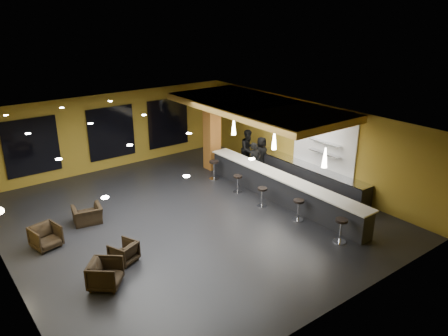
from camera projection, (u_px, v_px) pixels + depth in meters
floor at (188, 218)px, 15.82m from camera, size 12.00×13.00×0.10m
ceiling at (185, 122)px, 14.55m from camera, size 12.00×13.00×0.10m
wall_back at (110, 131)px, 20.08m from camera, size 12.00×0.10×3.50m
wall_front at (336, 252)px, 10.30m from camera, size 12.00×0.10×3.50m
wall_right at (307, 141)px, 18.60m from camera, size 0.10×13.00×3.50m
wood_soffit at (256, 106)px, 17.62m from camera, size 3.60×8.00×0.28m
window_left at (32, 147)px, 18.04m from camera, size 2.20×0.06×2.40m
window_center at (111, 133)px, 20.02m from camera, size 2.20×0.06×2.40m
window_right at (168, 123)px, 21.71m from camera, size 2.20×0.06×2.40m
tile_backsplash at (324, 142)px, 17.71m from camera, size 0.06×3.20×2.40m
bar_counter at (281, 189)px, 16.94m from camera, size 0.60×8.00×1.00m
bar_top at (282, 177)px, 16.75m from camera, size 0.78×8.10×0.05m
prep_counter at (307, 176)px, 18.47m from camera, size 0.70×6.00×0.86m
prep_top at (308, 165)px, 18.31m from camera, size 0.72×6.00×0.03m
wall_shelf_lower at (325, 153)px, 17.63m from camera, size 0.30×1.50×0.03m
wall_shelf_upper at (326, 142)px, 17.47m from camera, size 0.30×1.50×0.03m
column at (212, 132)px, 19.94m from camera, size 0.60×0.60×3.50m
wall_sconce at (0, 211)px, 12.23m from camera, size 0.22×0.22×0.22m
pendant_0 at (325, 158)px, 14.79m from camera, size 0.20×0.20×0.70m
pendant_1 at (274, 141)px, 16.66m from camera, size 0.20×0.20×0.70m
pendant_2 at (234, 127)px, 18.53m from camera, size 0.20×0.20×0.70m
staff_a at (255, 161)px, 18.95m from camera, size 0.65×0.46×1.67m
staff_b at (248, 149)px, 20.26m from camera, size 0.94×0.75×1.85m
staff_c at (261, 154)px, 19.96m from camera, size 0.91×0.73×1.61m
armchair_a at (105, 274)px, 11.81m from camera, size 1.17×1.17×0.76m
armchair_b at (124, 252)px, 12.97m from camera, size 0.92×0.93×0.65m
armchair_c at (46, 237)px, 13.73m from camera, size 0.95×0.97×0.74m
armchair_d at (87, 215)px, 15.28m from camera, size 1.11×1.01×0.63m
bar_stool_0 at (341, 228)px, 13.96m from camera, size 0.42×0.42×0.83m
bar_stool_1 at (298, 207)px, 15.41m from camera, size 0.40×0.40×0.79m
bar_stool_2 at (262, 195)px, 16.49m from camera, size 0.38×0.38×0.76m
bar_stool_3 at (238, 182)px, 17.74m from camera, size 0.37×0.37×0.73m
bar_stool_4 at (214, 168)px, 19.05m from camera, size 0.43×0.43×0.85m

